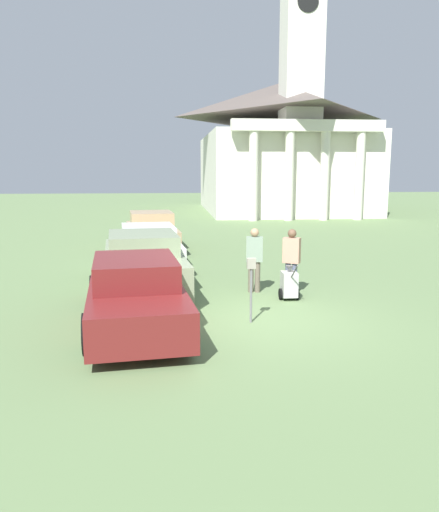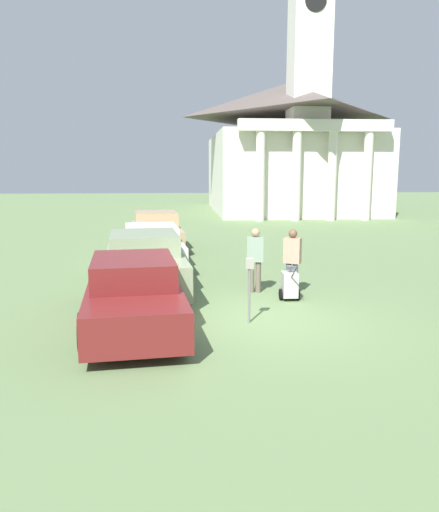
{
  "view_description": "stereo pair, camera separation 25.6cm",
  "coord_description": "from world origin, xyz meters",
  "px_view_note": "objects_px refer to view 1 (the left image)",
  "views": [
    {
      "loc": [
        -1.82,
        -9.97,
        3.13
      ],
      "look_at": [
        -0.63,
        1.74,
        1.1
      ],
      "focal_mm": 35.0,
      "sensor_mm": 36.0,
      "label": 1
    },
    {
      "loc": [
        -1.57,
        -10.0,
        3.13
      ],
      "look_at": [
        -0.63,
        1.74,
        1.1
      ],
      "focal_mm": 35.0,
      "sensor_mm": 36.0,
      "label": 2
    }
  ],
  "objects_px": {
    "parked_car_sage": "(143,263)",
    "parked_car_white": "(148,246)",
    "parked_car_maroon": "(135,293)",
    "parking_meter": "(251,278)",
    "equipment_cart": "(289,284)",
    "church": "(281,142)",
    "parked_car_tan": "(151,232)",
    "person_worker": "(254,256)",
    "person_supervisor": "(292,257)"
  },
  "relations": [
    {
      "from": "person_supervisor",
      "to": "equipment_cart",
      "type": "xyz_separation_m",
      "value": [
        -0.18,
        -0.54,
        -0.56
      ]
    },
    {
      "from": "parked_car_tan",
      "to": "parking_meter",
      "type": "distance_m",
      "value": 10.37
    },
    {
      "from": "person_worker",
      "to": "parked_car_sage",
      "type": "bearing_deg",
      "value": -1.92
    },
    {
      "from": "parked_car_white",
      "to": "parking_meter",
      "type": "xyz_separation_m",
      "value": [
        2.36,
        -6.57,
        0.3
      ]
    },
    {
      "from": "equipment_cart",
      "to": "church",
      "type": "height_order",
      "value": "church"
    },
    {
      "from": "parked_car_maroon",
      "to": "person_worker",
      "type": "xyz_separation_m",
      "value": [
        2.88,
        2.51,
        0.28
      ]
    },
    {
      "from": "parked_car_sage",
      "to": "person_supervisor",
      "type": "xyz_separation_m",
      "value": [
        3.78,
        -0.89,
        0.23
      ]
    },
    {
      "from": "parked_car_white",
      "to": "person_worker",
      "type": "relative_size",
      "value": 3.1
    },
    {
      "from": "parked_car_maroon",
      "to": "person_supervisor",
      "type": "distance_m",
      "value": 4.39
    },
    {
      "from": "parked_car_sage",
      "to": "parked_car_tan",
      "type": "distance_m",
      "value": 6.91
    },
    {
      "from": "parked_car_white",
      "to": "parking_meter",
      "type": "height_order",
      "value": "parking_meter"
    },
    {
      "from": "equipment_cart",
      "to": "parking_meter",
      "type": "bearing_deg",
      "value": -124.85
    },
    {
      "from": "parked_car_tan",
      "to": "equipment_cart",
      "type": "distance_m",
      "value": 9.09
    },
    {
      "from": "parked_car_maroon",
      "to": "parked_car_sage",
      "type": "relative_size",
      "value": 0.99
    },
    {
      "from": "parked_car_maroon",
      "to": "parked_car_tan",
      "type": "height_order",
      "value": "parked_car_tan"
    },
    {
      "from": "person_supervisor",
      "to": "parked_car_white",
      "type": "bearing_deg",
      "value": -19.31
    },
    {
      "from": "parked_car_sage",
      "to": "parked_car_tan",
      "type": "bearing_deg",
      "value": 83.81
    },
    {
      "from": "parked_car_tan",
      "to": "church",
      "type": "relative_size",
      "value": 0.22
    },
    {
      "from": "parking_meter",
      "to": "person_supervisor",
      "type": "height_order",
      "value": "person_supervisor"
    },
    {
      "from": "parked_car_maroon",
      "to": "person_supervisor",
      "type": "bearing_deg",
      "value": 24.15
    },
    {
      "from": "parked_car_white",
      "to": "equipment_cart",
      "type": "distance_m",
      "value": 6.02
    },
    {
      "from": "parked_car_maroon",
      "to": "parking_meter",
      "type": "relative_size",
      "value": 3.86
    },
    {
      "from": "parked_car_maroon",
      "to": "person_worker",
      "type": "distance_m",
      "value": 3.83
    },
    {
      "from": "parked_car_white",
      "to": "equipment_cart",
      "type": "height_order",
      "value": "parked_car_white"
    },
    {
      "from": "parked_car_tan",
      "to": "person_supervisor",
      "type": "height_order",
      "value": "person_supervisor"
    },
    {
      "from": "parked_car_tan",
      "to": "parking_meter",
      "type": "relative_size",
      "value": 3.55
    },
    {
      "from": "equipment_cart",
      "to": "church",
      "type": "xyz_separation_m",
      "value": [
        5.73,
        26.71,
        4.87
      ]
    },
    {
      "from": "parked_car_sage",
      "to": "parked_car_tan",
      "type": "height_order",
      "value": "parked_car_sage"
    },
    {
      "from": "parked_car_white",
      "to": "person_supervisor",
      "type": "distance_m",
      "value": 5.72
    },
    {
      "from": "parked_car_sage",
      "to": "church",
      "type": "height_order",
      "value": "church"
    },
    {
      "from": "parking_meter",
      "to": "equipment_cart",
      "type": "relative_size",
      "value": 1.37
    },
    {
      "from": "person_worker",
      "to": "person_supervisor",
      "type": "height_order",
      "value": "person_supervisor"
    },
    {
      "from": "person_supervisor",
      "to": "church",
      "type": "distance_m",
      "value": 27.1
    },
    {
      "from": "parked_car_sage",
      "to": "church",
      "type": "xyz_separation_m",
      "value": [
        9.33,
        25.28,
        4.54
      ]
    },
    {
      "from": "parked_car_white",
      "to": "church",
      "type": "distance_m",
      "value": 24.24
    },
    {
      "from": "parked_car_white",
      "to": "person_supervisor",
      "type": "xyz_separation_m",
      "value": [
        3.78,
        -4.28,
        0.3
      ]
    },
    {
      "from": "person_worker",
      "to": "parked_car_tan",
      "type": "bearing_deg",
      "value": -59.34
    },
    {
      "from": "parking_meter",
      "to": "person_supervisor",
      "type": "distance_m",
      "value": 2.69
    },
    {
      "from": "parked_car_white",
      "to": "equipment_cart",
      "type": "bearing_deg",
      "value": -59.42
    },
    {
      "from": "parked_car_sage",
      "to": "person_worker",
      "type": "xyz_separation_m",
      "value": [
        2.88,
        -0.59,
        0.22
      ]
    },
    {
      "from": "parked_car_sage",
      "to": "parked_car_white",
      "type": "height_order",
      "value": "parked_car_sage"
    },
    {
      "from": "parked_car_sage",
      "to": "equipment_cart",
      "type": "xyz_separation_m",
      "value": [
        3.6,
        -1.43,
        -0.34
      ]
    },
    {
      "from": "person_supervisor",
      "to": "equipment_cart",
      "type": "height_order",
      "value": "person_supervisor"
    },
    {
      "from": "equipment_cart",
      "to": "parked_car_sage",
      "type": "bearing_deg",
      "value": 158.65
    },
    {
      "from": "parked_car_white",
      "to": "parking_meter",
      "type": "relative_size",
      "value": 3.81
    },
    {
      "from": "person_supervisor",
      "to": "parked_car_sage",
      "type": "bearing_deg",
      "value": 15.99
    },
    {
      "from": "parked_car_maroon",
      "to": "parking_meter",
      "type": "xyz_separation_m",
      "value": [
        2.36,
        -0.08,
        0.28
      ]
    },
    {
      "from": "parked_car_white",
      "to": "parked_car_maroon",
      "type": "bearing_deg",
      "value": -96.18
    },
    {
      "from": "parking_meter",
      "to": "church",
      "type": "distance_m",
      "value": 29.62
    },
    {
      "from": "parked_car_maroon",
      "to": "parked_car_white",
      "type": "bearing_deg",
      "value": 83.82
    }
  ]
}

